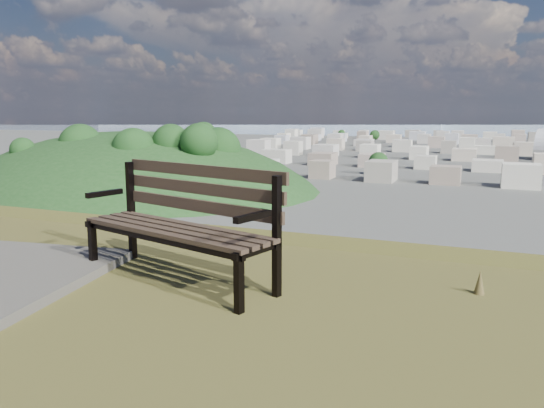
% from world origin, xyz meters
% --- Properties ---
extents(park_bench, '(1.81, 1.00, 0.91)m').
position_xyz_m(park_bench, '(0.20, 2.69, 25.51)').
color(park_bench, '#3C2D22').
rests_on(park_bench, hilltop_mesa).
extents(green_wooded_hill, '(152.32, 121.86, 76.16)m').
position_xyz_m(green_wooded_hill, '(-111.72, 149.95, 0.11)').
color(green_wooded_hill, '#193C16').
rests_on(green_wooded_hill, ground).
extents(city_blocks, '(395.00, 361.00, 7.00)m').
position_xyz_m(city_blocks, '(0.00, 394.44, 3.50)').
color(city_blocks, beige).
rests_on(city_blocks, ground).
extents(city_trees, '(406.52, 387.20, 9.98)m').
position_xyz_m(city_trees, '(-26.39, 319.00, 4.83)').
color(city_trees, '#372B1B').
rests_on(city_trees, ground).
extents(bay_water, '(2400.00, 700.00, 0.12)m').
position_xyz_m(bay_water, '(0.00, 900.00, 0.00)').
color(bay_water, '#8D9FB3').
rests_on(bay_water, ground).
extents(far_hills, '(2050.00, 340.00, 60.00)m').
position_xyz_m(far_hills, '(-60.92, 1402.93, 25.47)').
color(far_hills, '#98AABD').
rests_on(far_hills, ground).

